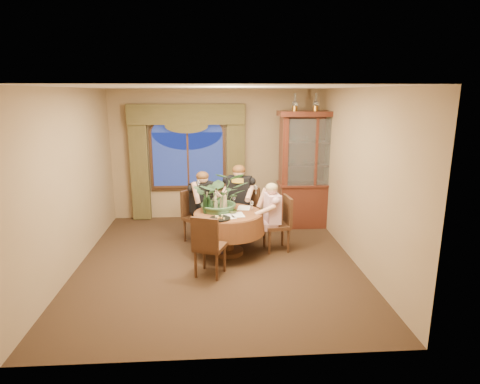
{
  "coord_description": "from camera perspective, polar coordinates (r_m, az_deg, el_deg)",
  "views": [
    {
      "loc": [
        -0.04,
        -6.18,
        2.73
      ],
      "look_at": [
        0.39,
        0.33,
        1.1
      ],
      "focal_mm": 30.0,
      "sensor_mm": 36.0,
      "label": 1
    }
  ],
  "objects": [
    {
      "name": "tasting_paper_2",
      "position": [
        6.55,
        -1.79,
        -3.53
      ],
      "size": [
        0.3,
        0.35,
        0.0
      ],
      "primitive_type": "cube",
      "rotation": [
        0.0,
        0.0,
        0.36
      ],
      "color": "white",
      "rests_on": "dining_table"
    },
    {
      "name": "person_pink",
      "position": [
        7.02,
        4.59,
        -3.57
      ],
      "size": [
        0.46,
        0.49,
        1.22
      ],
      "primitive_type": null,
      "rotation": [
        0.0,
        0.0,
        -4.57
      ],
      "color": "#D1A4B0",
      "rests_on": "floor"
    },
    {
      "name": "wine_bottle_0",
      "position": [
        6.72,
        -4.97,
        -1.7
      ],
      "size": [
        0.07,
        0.07,
        0.33
      ],
      "primitive_type": "cylinder",
      "color": "black",
      "rests_on": "dining_table"
    },
    {
      "name": "centerpiece_plant",
      "position": [
        6.78,
        -2.79,
        2.25
      ],
      "size": [
        0.92,
        1.02,
        0.8
      ],
      "primitive_type": "imported",
      "color": "#375D38",
      "rests_on": "dining_table"
    },
    {
      "name": "person_scarf",
      "position": [
        7.6,
        -0.13,
        -1.36
      ],
      "size": [
        0.62,
        0.59,
        1.42
      ],
      "primitive_type": null,
      "rotation": [
        0.0,
        0.0,
        -3.43
      ],
      "color": "black",
      "rests_on": "floor"
    },
    {
      "name": "cheese_platter",
      "position": [
        6.44,
        -2.81,
        -3.78
      ],
      "size": [
        0.33,
        0.33,
        0.02
      ],
      "primitive_type": "cylinder",
      "color": "black",
      "rests_on": "dining_table"
    },
    {
      "name": "ceiling",
      "position": [
        6.18,
        -3.51,
        14.66
      ],
      "size": [
        5.0,
        5.0,
        0.0
      ],
      "primitive_type": "plane",
      "rotation": [
        3.14,
        0.0,
        0.0
      ],
      "color": "white",
      "rests_on": "wall_back"
    },
    {
      "name": "person_back",
      "position": [
        7.42,
        -5.36,
        -2.13
      ],
      "size": [
        0.65,
        0.64,
        1.35
      ],
      "primitive_type": null,
      "rotation": [
        0.0,
        0.0,
        -2.51
      ],
      "color": "black",
      "rests_on": "floor"
    },
    {
      "name": "oil_lamp_center",
      "position": [
        8.18,
        10.73,
        12.45
      ],
      "size": [
        0.11,
        0.11,
        0.34
      ],
      "primitive_type": null,
      "color": "#A5722D",
      "rests_on": "china_cabinet"
    },
    {
      "name": "arched_transom",
      "position": [
        8.65,
        -7.57,
        9.59
      ],
      "size": [
        1.6,
        0.06,
        0.44
      ],
      "primitive_type": null,
      "color": "navy",
      "rests_on": "wall_back"
    },
    {
      "name": "window",
      "position": [
        8.75,
        -7.4,
        4.49
      ],
      "size": [
        1.62,
        0.1,
        1.32
      ],
      "primitive_type": null,
      "color": "navy",
      "rests_on": "wall_back"
    },
    {
      "name": "drapery_left",
      "position": [
        8.84,
        -14.09,
        3.5
      ],
      "size": [
        0.38,
        0.14,
        2.32
      ],
      "primitive_type": "cube",
      "color": "#423C1F",
      "rests_on": "floor"
    },
    {
      "name": "floor",
      "position": [
        6.75,
        -3.15,
        -9.83
      ],
      "size": [
        5.0,
        5.0,
        0.0
      ],
      "primitive_type": "plane",
      "color": "black",
      "rests_on": "ground"
    },
    {
      "name": "wine_glass_person_back",
      "position": [
        7.1,
        -3.75,
        -1.45
      ],
      "size": [
        0.07,
        0.07,
        0.18
      ],
      "primitive_type": null,
      "color": "silver",
      "rests_on": "dining_table"
    },
    {
      "name": "swag_valance",
      "position": [
        8.56,
        -7.65,
        10.89
      ],
      "size": [
        2.45,
        0.16,
        0.42
      ],
      "primitive_type": null,
      "color": "#423C1F",
      "rests_on": "wall_back"
    },
    {
      "name": "wine_bottle_3",
      "position": [
        6.73,
        -4.49,
        -1.65
      ],
      "size": [
        0.07,
        0.07,
        0.33
      ],
      "primitive_type": "cylinder",
      "color": "black",
      "rests_on": "dining_table"
    },
    {
      "name": "chair_front_left",
      "position": [
        6.13,
        -4.3,
        -7.54
      ],
      "size": [
        0.54,
        0.54,
        0.96
      ],
      "primitive_type": "cube",
      "rotation": [
        0.0,
        0.0,
        -0.37
      ],
      "color": "black",
      "rests_on": "floor"
    },
    {
      "name": "oil_lamp_right",
      "position": [
        8.29,
        13.56,
        12.33
      ],
      "size": [
        0.11,
        0.11,
        0.34
      ],
      "primitive_type": null,
      "color": "#A5722D",
      "rests_on": "china_cabinet"
    },
    {
      "name": "dining_table",
      "position": [
        6.93,
        -1.66,
        -5.86
      ],
      "size": [
        1.59,
        1.59,
        0.75
      ],
      "primitive_type": "cylinder",
      "rotation": [
        0.0,
        0.0,
        0.33
      ],
      "color": "maroon",
      "rests_on": "floor"
    },
    {
      "name": "wall_back",
      "position": [
        8.78,
        -3.47,
        5.28
      ],
      "size": [
        4.5,
        0.0,
        4.5
      ],
      "primitive_type": "plane",
      "rotation": [
        1.57,
        0.0,
        0.0
      ],
      "color": "#876E4D",
      "rests_on": "ground"
    },
    {
      "name": "chair_back_right",
      "position": [
        7.6,
        0.78,
        -3.18
      ],
      "size": [
        0.56,
        0.56,
        0.96
      ],
      "primitive_type": "cube",
      "rotation": [
        0.0,
        0.0,
        -3.59
      ],
      "color": "black",
      "rests_on": "floor"
    },
    {
      "name": "chair_right",
      "position": [
        7.08,
        5.2,
        -4.57
      ],
      "size": [
        0.47,
        0.47,
        0.96
      ],
      "primitive_type": "cube",
      "rotation": [
        0.0,
        0.0,
        -4.58
      ],
      "color": "black",
      "rests_on": "floor"
    },
    {
      "name": "wall_right",
      "position": [
        6.72,
        16.24,
        2.05
      ],
      "size": [
        0.0,
        5.0,
        5.0
      ],
      "primitive_type": "plane",
      "rotation": [
        1.57,
        0.0,
        -1.57
      ],
      "color": "#876E4D",
      "rests_on": "ground"
    },
    {
      "name": "drapery_right",
      "position": [
        8.71,
        -0.61,
        3.77
      ],
      "size": [
        0.38,
        0.14,
        2.32
      ],
      "primitive_type": "cube",
      "color": "#423C1F",
      "rests_on": "floor"
    },
    {
      "name": "tasting_paper_1",
      "position": [
        7.05,
        0.57,
        -2.26
      ],
      "size": [
        0.26,
        0.33,
        0.0
      ],
      "primitive_type": "cube",
      "rotation": [
        0.0,
        0.0,
        -0.17
      ],
      "color": "white",
      "rests_on": "dining_table"
    },
    {
      "name": "wine_glass_person_scarf",
      "position": [
        7.17,
        -0.88,
        -1.27
      ],
      "size": [
        0.07,
        0.07,
        0.18
      ],
      "primitive_type": null,
      "color": "silver",
      "rests_on": "dining_table"
    },
    {
      "name": "tasting_paper_0",
      "position": [
        6.65,
        -0.4,
        -3.25
      ],
      "size": [
        0.25,
        0.33,
        0.0
      ],
      "primitive_type": "cube",
      "rotation": [
        0.0,
        0.0,
        0.14
      ],
      "color": "white",
      "rests_on": "dining_table"
    },
    {
      "name": "chair_back",
      "position": [
        7.49,
        -6.09,
        -3.55
      ],
      "size": [
        0.59,
        0.59,
        0.96
      ],
      "primitive_type": "cube",
      "rotation": [
        0.0,
        0.0,
        -2.41
      ],
      "color": "black",
      "rests_on": "floor"
    },
    {
      "name": "wine_bottle_2",
      "position": [
        6.87,
        -4.66,
        -1.33
      ],
      "size": [
        0.07,
        0.07,
        0.33
      ],
      "primitive_type": "cylinder",
      "color": "tan",
      "rests_on": "dining_table"
    },
    {
      "name": "wine_bottle_1",
      "position": [
        6.79,
        -3.5,
        -1.5
      ],
      "size": [
        0.07,
        0.07,
        0.33
      ],
      "primitive_type": "cylinder",
      "color": "tan",
      "rests_on": "dining_table"
    },
    {
      "name": "olive_bowl",
      "position": [
        6.75,
        -1.1,
        -2.8
      ],
      "size": [
        0.16,
        0.16,
        0.05
      ],
      "primitive_type": "imported",
      "color": "#4A562A",
      "rests_on": "dining_table"
    },
    {
      "name": "stoneware_vase",
      "position": [
        6.89,
        -2.36,
        -1.57
      ],
      "size": [
        0.14,
        0.14,
        0.26
      ],
      "primitive_type": null,
      "color": "tan",
      "rests_on": "dining_table"
    },
    {
      "name": "oil_lamp_left",
      "position": [
        8.09,
        7.83,
        12.55
      ],
      "size": [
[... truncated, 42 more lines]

